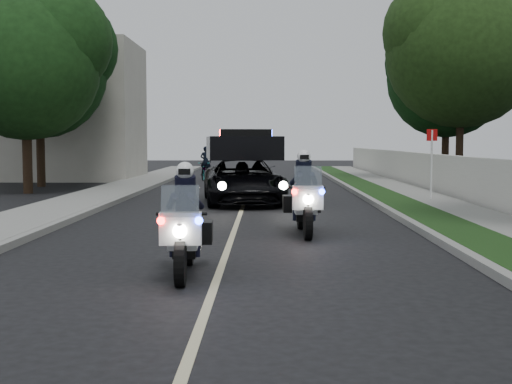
# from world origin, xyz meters

# --- Properties ---
(ground) EXTENTS (120.00, 120.00, 0.00)m
(ground) POSITION_xyz_m (0.00, 0.00, 0.00)
(ground) COLOR black
(ground) RESTS_ON ground
(curb_right) EXTENTS (0.20, 60.00, 0.15)m
(curb_right) POSITION_xyz_m (4.10, 10.00, 0.07)
(curb_right) COLOR gray
(curb_right) RESTS_ON ground
(grass_verge) EXTENTS (1.20, 60.00, 0.16)m
(grass_verge) POSITION_xyz_m (4.80, 10.00, 0.08)
(grass_verge) COLOR #193814
(grass_verge) RESTS_ON ground
(sidewalk_right) EXTENTS (1.40, 60.00, 0.16)m
(sidewalk_right) POSITION_xyz_m (6.10, 10.00, 0.08)
(sidewalk_right) COLOR gray
(sidewalk_right) RESTS_ON ground
(property_wall) EXTENTS (0.22, 60.00, 1.50)m
(property_wall) POSITION_xyz_m (7.10, 10.00, 0.75)
(property_wall) COLOR beige
(property_wall) RESTS_ON ground
(curb_left) EXTENTS (0.20, 60.00, 0.15)m
(curb_left) POSITION_xyz_m (-4.10, 10.00, 0.07)
(curb_left) COLOR gray
(curb_left) RESTS_ON ground
(sidewalk_left) EXTENTS (2.00, 60.00, 0.16)m
(sidewalk_left) POSITION_xyz_m (-5.20, 10.00, 0.08)
(sidewalk_left) COLOR gray
(sidewalk_left) RESTS_ON ground
(building_far) EXTENTS (8.00, 6.00, 7.00)m
(building_far) POSITION_xyz_m (-10.00, 26.00, 3.50)
(building_far) COLOR #A8A396
(building_far) RESTS_ON ground
(lane_marking) EXTENTS (0.12, 50.00, 0.01)m
(lane_marking) POSITION_xyz_m (0.00, 10.00, 0.00)
(lane_marking) COLOR #BFB78C
(lane_marking) RESTS_ON ground
(police_moto_left) EXTENTS (0.79, 2.02, 1.70)m
(police_moto_left) POSITION_xyz_m (-0.51, 0.68, 0.00)
(police_moto_left) COLOR silver
(police_moto_left) RESTS_ON ground
(police_moto_right) EXTENTS (0.81, 2.16, 1.82)m
(police_moto_right) POSITION_xyz_m (1.53, 5.18, 0.00)
(police_moto_right) COLOR white
(police_moto_right) RESTS_ON ground
(police_suv) EXTENTS (2.98, 5.43, 2.52)m
(police_suv) POSITION_xyz_m (-0.03, 12.35, 0.00)
(police_suv) COLOR black
(police_suv) RESTS_ON ground
(bicycle) EXTENTS (0.80, 1.78, 0.90)m
(bicycle) POSITION_xyz_m (-2.37, 25.21, 0.00)
(bicycle) COLOR black
(bicycle) RESTS_ON ground
(cyclist) EXTENTS (0.59, 0.43, 1.52)m
(cyclist) POSITION_xyz_m (-2.37, 25.21, 0.00)
(cyclist) COLOR black
(cyclist) RESTS_ON ground
(sign_post) EXTENTS (0.48, 0.48, 2.45)m
(sign_post) POSITION_xyz_m (6.00, 12.50, 0.00)
(sign_post) COLOR #B80D0E
(sign_post) RESTS_ON ground
(tree_right_d) EXTENTS (9.62, 9.62, 12.08)m
(tree_right_d) POSITION_xyz_m (9.99, 23.54, 0.00)
(tree_right_d) COLOR #234216
(tree_right_d) RESTS_ON ground
(tree_right_e) EXTENTS (7.74, 7.74, 10.00)m
(tree_right_e) POSITION_xyz_m (9.76, 25.28, 0.00)
(tree_right_e) COLOR #103410
(tree_right_e) RESTS_ON ground
(tree_left_near) EXTENTS (6.49, 6.49, 9.36)m
(tree_left_near) POSITION_xyz_m (-8.36, 16.34, 0.00)
(tree_left_near) COLOR #173B13
(tree_left_near) RESTS_ON ground
(tree_left_far) EXTENTS (6.76, 6.76, 9.74)m
(tree_left_far) POSITION_xyz_m (-9.11, 20.15, 0.00)
(tree_left_far) COLOR black
(tree_left_far) RESTS_ON ground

